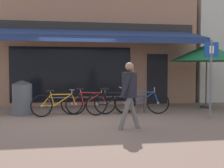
{
  "coord_description": "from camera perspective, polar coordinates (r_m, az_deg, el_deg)",
  "views": [
    {
      "loc": [
        -0.41,
        -8.22,
        1.47
      ],
      "look_at": [
        0.88,
        -0.45,
        1.05
      ],
      "focal_mm": 45.0,
      "sensor_mm": 36.0,
      "label": 1
    }
  ],
  "objects": [
    {
      "name": "parking_sign",
      "position": [
        8.81,
        19.46,
        2.59
      ],
      "size": [
        0.44,
        0.07,
        2.32
      ],
      "color": "slate",
      "rests_on": "ground_plane"
    },
    {
      "name": "litter_bin",
      "position": [
        9.39,
        -17.77,
        -2.64
      ],
      "size": [
        0.62,
        0.62,
        1.12
      ],
      "color": "#515459",
      "rests_on": "ground_plane"
    },
    {
      "name": "shop_front",
      "position": [
        12.97,
        -4.09,
        8.3
      ],
      "size": [
        8.73,
        4.97,
        5.32
      ],
      "color": "#9E7056",
      "rests_on": "ground_plane"
    },
    {
      "name": "bike_rack_rail",
      "position": [
        9.24,
        -2.87,
        -3.16
      ],
      "size": [
        3.23,
        0.04,
        0.57
      ],
      "color": "#47494F",
      "rests_on": "ground_plane"
    },
    {
      "name": "bicycle_black",
      "position": [
        9.03,
        -0.19,
        -3.81
      ],
      "size": [
        1.69,
        0.58,
        0.89
      ],
      "rotation": [
        0.11,
        0.0,
        0.26
      ],
      "color": "black",
      "rests_on": "ground_plane"
    },
    {
      "name": "cafe_parasol",
      "position": [
        11.23,
        18.69,
        5.98
      ],
      "size": [
        2.83,
        2.83,
        2.4
      ],
      "color": "#4C3D2D",
      "rests_on": "ground_plane"
    },
    {
      "name": "bicycle_orange",
      "position": [
        8.98,
        -10.74,
        -4.03
      ],
      "size": [
        1.73,
        0.66,
        0.83
      ],
      "rotation": [
        -0.05,
        0.0,
        0.27
      ],
      "color": "black",
      "rests_on": "ground_plane"
    },
    {
      "name": "bicycle_red",
      "position": [
        9.15,
        -4.83,
        -3.77
      ],
      "size": [
        1.8,
        0.52,
        0.87
      ],
      "rotation": [
        -0.1,
        0.0,
        -0.09
      ],
      "color": "black",
      "rests_on": "ground_plane"
    },
    {
      "name": "ground_plane",
      "position": [
        8.36,
        -6.51,
        -7.09
      ],
      "size": [
        160.0,
        160.0,
        0.0
      ],
      "primitive_type": "plane",
      "color": "#846656"
    },
    {
      "name": "bicycle_blue",
      "position": [
        9.31,
        5.95,
        -3.6
      ],
      "size": [
        1.76,
        0.7,
        0.88
      ],
      "rotation": [
        0.03,
        0.0,
        -0.31
      ],
      "color": "black",
      "rests_on": "ground_plane"
    },
    {
      "name": "pedestrian_adult",
      "position": [
        6.84,
        3.54,
        -0.89
      ],
      "size": [
        0.61,
        0.56,
        1.65
      ],
      "rotation": [
        0.0,
        0.0,
        -0.16
      ],
      "color": "slate",
      "rests_on": "ground_plane"
    }
  ]
}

